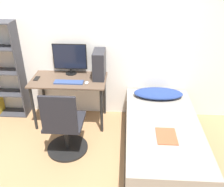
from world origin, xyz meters
TOP-DOWN VIEW (x-y plane):
  - ground_plane at (0.00, 0.00)m, footprint 14.00×14.00m
  - wall_back at (0.00, 1.35)m, footprint 8.00×0.05m
  - desk at (-0.33, 1.03)m, footprint 1.12×0.60m
  - office_chair at (-0.26, 0.28)m, footprint 0.56×0.56m
  - bed at (1.03, 0.37)m, footprint 0.98×1.92m
  - pillow at (1.03, 1.07)m, footprint 0.75×0.36m
  - magazine at (1.04, 0.10)m, footprint 0.24×0.32m
  - monitor at (-0.33, 1.23)m, footprint 0.52×0.17m
  - keyboard at (-0.30, 0.91)m, footprint 0.43×0.13m
  - pc_tower at (0.13, 1.13)m, footprint 0.17×0.36m
  - mouse at (-0.04, 0.91)m, footprint 0.06×0.09m
  - phone at (-0.81, 1.01)m, footprint 0.07×0.14m

SIDE VIEW (x-z plane):
  - ground_plane at x=0.00m, z-range 0.00..0.00m
  - bed at x=1.03m, z-range 0.00..0.47m
  - office_chair at x=-0.26m, z-range -0.11..0.86m
  - magazine at x=1.04m, z-range 0.47..0.49m
  - pillow at x=1.03m, z-range 0.47..0.58m
  - desk at x=-0.33m, z-range 0.26..1.02m
  - phone at x=-0.81m, z-range 0.75..0.76m
  - keyboard at x=-0.30m, z-range 0.75..0.77m
  - mouse at x=-0.04m, z-range 0.75..0.77m
  - pc_tower at x=0.13m, z-range 0.75..1.17m
  - monitor at x=-0.33m, z-range 0.77..1.25m
  - wall_back at x=0.00m, z-range 0.00..2.50m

